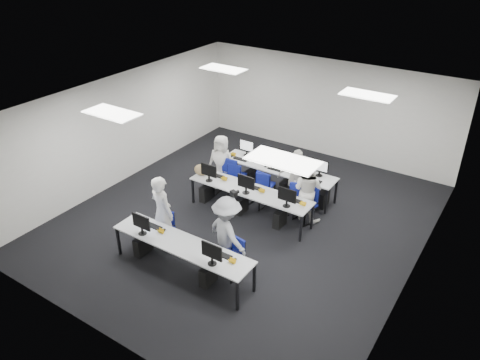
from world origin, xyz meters
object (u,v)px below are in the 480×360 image
Objects in this scene: chair_1 at (232,264)px; student_1 at (308,190)px; chair_3 at (259,196)px; student_0 at (162,212)px; chair_2 at (226,184)px; student_2 at (221,162)px; chair_7 at (299,202)px; student_3 at (296,180)px; chair_5 at (237,181)px; desk_front at (182,245)px; chair_0 at (164,235)px; desk_mid at (250,191)px; chair_4 at (306,210)px; photographer at (227,233)px; chair_6 at (265,191)px.

student_1 is at bearing 93.42° from chair_1.
student_0 reaches higher than chair_3.
chair_2 reaches higher than chair_3.
student_0 is (-1.84, 0.01, 0.61)m from chair_1.
student_0 is 2.92m from student_2.
chair_1 is 0.89× the size of chair_7.
student_0 is (0.13, -2.61, 0.57)m from chair_2.
student_3 is at bearing -107.09° from student_0.
chair_5 is at bearing 132.00° from chair_1.
desk_front is 1.15m from chair_0.
student_3 reaches higher than chair_2.
desk_mid is 1.25m from chair_2.
chair_0 is 0.93× the size of chair_4.
student_1 is at bearing 69.44° from desk_front.
student_3 is at bearing 48.59° from desk_mid.
student_3 is (-0.17, 0.10, 0.53)m from chair_7.
desk_mid is (0.00, 2.60, 0.00)m from desk_front.
chair_2 reaches higher than chair_5.
student_0 is 1.60m from photographer.
student_1 reaches higher than chair_2.
chair_6 is 1.02m from chair_7.
chair_3 reaches higher than desk_front.
chair_2 is 1.12× the size of chair_3.
chair_1 is 0.48× the size of student_0.
student_3 is (0.78, 0.89, 0.15)m from desk_mid.
chair_4 is 1.36m from chair_6.
student_2 is at bearing 173.98° from chair_6.
chair_5 is 0.90m from chair_6.
chair_7 reaches higher than desk_front.
chair_6 is (0.01, 0.33, -0.01)m from chair_3.
student_0 reaches higher than chair_4.
chair_7 is (0.95, 3.39, -0.38)m from desk_front.
chair_6 is (-0.96, 2.97, 0.00)m from chair_1.
chair_2 is at bearing 137.10° from chair_1.
desk_mid is at bearing -50.98° from chair_5.
desk_front is at bearing 66.03° from photographer.
student_2 is (-0.33, 0.28, 0.45)m from chair_2.
chair_1 is at bearing -78.69° from chair_4.
chair_5 reaches higher than desk_mid.
student_1 is at bearing 28.30° from desk_mid.
chair_4 is 0.53× the size of student_3.
chair_7 is at bearing 39.59° from desk_mid.
student_1 is at bearing -18.08° from chair_6.
student_2 is at bearing 136.80° from chair_2.
chair_7 is 0.54× the size of student_0.
chair_4 is at bearing 68.24° from desk_front.
chair_4 is 0.50× the size of student_0.
student_0 is at bearing -115.69° from chair_6.
chair_7 is at bearing -38.38° from student_3.
chair_1 is 0.51× the size of photographer.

